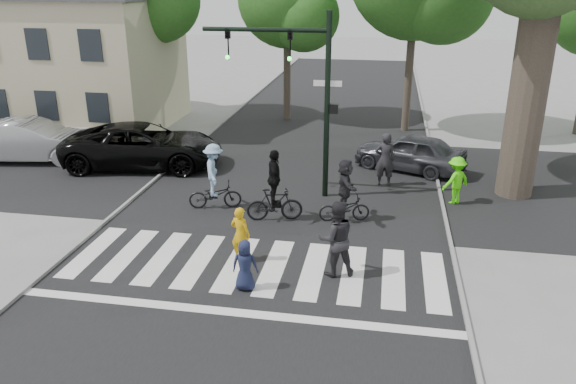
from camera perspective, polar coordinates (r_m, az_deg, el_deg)
name	(u,v)px	position (r m, az deg, el deg)	size (l,w,h in m)	color
ground	(246,285)	(13.71, -4.31, -9.41)	(120.00, 120.00, 0.00)	gray
road_stem	(284,207)	(18.09, -0.45, -1.50)	(10.00, 70.00, 0.01)	black
road_cross	(298,176)	(20.85, 1.05, 1.61)	(70.00, 10.00, 0.01)	black
curb_left	(136,195)	(19.57, -15.15, -0.33)	(0.10, 70.00, 0.10)	gray
curb_right	(445,216)	(17.92, 15.65, -2.39)	(0.10, 70.00, 0.10)	gray
crosswalk	(252,271)	(14.26, -3.66, -8.06)	(10.00, 3.85, 0.01)	silver
traffic_signal	(301,79)	(18.09, 1.34, 11.37)	(4.45, 0.29, 6.00)	black
bg_tree_2	(291,3)	(28.48, 0.34, 18.69)	(5.04, 4.80, 8.40)	brown
house	(82,47)	(29.45, -20.22, 13.67)	(8.40, 8.10, 8.82)	#B9B68B
pedestrian_woman	(240,234)	(14.48, -4.86, -4.31)	(0.55, 0.36, 1.50)	#CD980C
pedestrian_child	(245,265)	(13.25, -4.40, -7.43)	(0.61, 0.40, 1.26)	#1A1F3D
pedestrian_adult	(336,238)	(13.75, 4.91, -4.73)	(0.95, 0.74, 1.95)	black
cyclist_left	(214,181)	(17.85, -7.49, 1.13)	(1.76, 1.21, 2.11)	black
cyclist_mid	(274,192)	(16.78, -1.39, -0.01)	(1.76, 1.11, 2.22)	black
cyclist_right	(345,194)	(16.84, 5.80, -0.19)	(1.62, 1.50, 1.95)	black
car_suv	(143,146)	(22.45, -14.52, 4.58)	(2.78, 6.03, 1.67)	black
car_silver	(31,141)	(24.66, -24.62, 4.76)	(1.76, 5.06, 1.67)	#B0B1B5
car_grey	(410,152)	(21.86, 12.28, 3.99)	(1.68, 4.17, 1.42)	#333439
bystander_hivis	(456,180)	(18.91, 16.69, 1.14)	(1.02, 0.58, 1.57)	#4EFF0D
bystander_dark	(385,160)	(19.94, 9.81, 3.27)	(0.70, 0.46, 1.92)	black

